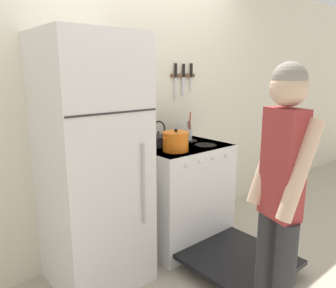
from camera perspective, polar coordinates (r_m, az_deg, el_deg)
The scene contains 9 objects.
ground_plane at distance 3.33m, azimuth -5.47°, elevation -15.93°, with size 14.00×14.00×0.00m, color #B2A893.
wall_back at distance 2.97m, azimuth -6.32°, elevation 6.46°, with size 10.00×0.06×2.55m.
refrigerator at distance 2.45m, azimuth -12.87°, elevation -3.46°, with size 0.67×0.66×1.85m.
stove_range at distance 3.06m, azimuth 2.83°, elevation -9.01°, with size 0.81×1.37×0.93m.
dutch_oven_pot at distance 2.72m, azimuth 1.36°, elevation 0.47°, with size 0.27×0.22×0.19m.
tea_kettle at distance 2.92m, azimuth -1.67°, elevation 0.88°, with size 0.26×0.21×0.23m.
utensil_jar at distance 3.16m, azimuth 3.54°, elevation 1.84°, with size 0.08×0.08×0.28m.
person at distance 1.91m, azimuth 19.00°, elevation -8.22°, with size 0.33×0.39×1.64m.
wall_knife_strip at distance 3.28m, azimuth 2.66°, elevation 11.94°, with size 0.31×0.03×0.35m.
Camera 1 is at (-1.65, -2.42, 1.59)m, focal length 35.00 mm.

